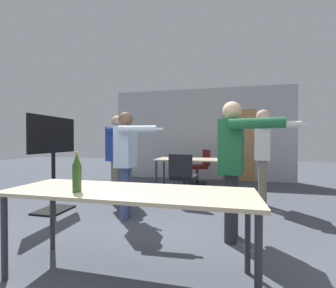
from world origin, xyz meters
TOP-DOWN VIEW (x-y plane):
  - back_wall at (0.03, 5.28)m, footprint 5.27×0.12m
  - conference_table_near at (-0.19, 0.26)m, footprint 2.09×0.67m
  - conference_table_far at (0.06, 3.65)m, footprint 1.86×0.84m
  - tv_screen at (-2.09, 1.65)m, footprint 0.44×1.01m
  - person_far_watching at (0.71, 1.20)m, footprint 0.73×0.74m
  - person_center_tall at (-0.78, 1.59)m, footprint 0.75×0.59m
  - person_near_casual at (-1.28, 2.35)m, footprint 0.70×0.71m
  - person_left_plaid at (1.31, 2.67)m, footprint 0.74×0.74m
  - office_chair_side_rolled at (-0.11, 2.70)m, footprint 0.52×0.58m
  - office_chair_far_right at (0.05, 4.53)m, footprint 0.65×0.62m
  - beer_bottle at (-0.57, 0.11)m, footprint 0.07×0.07m
  - drink_cup at (-0.22, 3.61)m, footprint 0.07×0.07m

SIDE VIEW (x-z plane):
  - office_chair_side_rolled at x=-0.11m, z-range -0.04..0.87m
  - office_chair_far_right at x=0.05m, z-range -0.03..0.88m
  - conference_table_near at x=-0.19m, z-range 0.30..1.03m
  - conference_table_far at x=0.06m, z-range 0.30..1.04m
  - drink_cup at x=-0.22m, z-range 0.73..0.85m
  - beer_bottle at x=-0.57m, z-range 0.72..1.05m
  - tv_screen at x=-2.09m, z-range 0.17..1.71m
  - person_center_tall at x=-0.78m, z-range 0.16..1.74m
  - person_far_watching at x=0.71m, z-range 0.16..1.76m
  - person_near_casual at x=-1.28m, z-range 0.17..1.79m
  - person_left_plaid at x=1.31m, z-range 0.18..1.87m
  - back_wall at x=0.03m, z-range -0.01..2.69m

